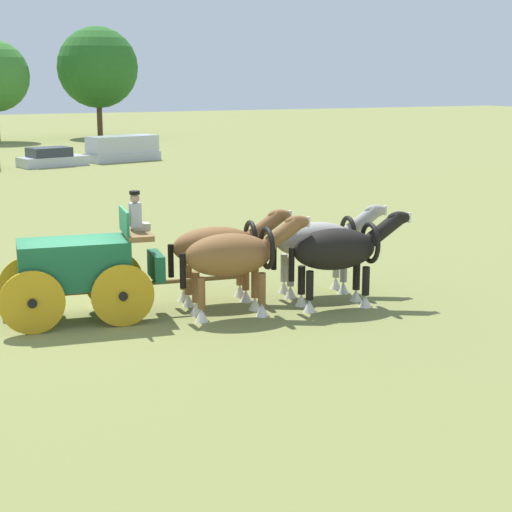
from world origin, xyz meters
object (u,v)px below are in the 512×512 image
(show_wagon, at_px, (80,266))
(draft_horse_rear_near, at_px, (220,248))
(draft_horse_lead_off, at_px, (339,251))
(parked_vehicle_e, at_px, (52,158))
(draft_horse_lead_near, at_px, (320,241))
(parked_vehicle_f, at_px, (123,149))
(draft_horse_rear_off, at_px, (234,257))

(show_wagon, relative_size, draft_horse_rear_near, 1.79)
(draft_horse_lead_off, distance_m, parked_vehicle_e, 35.07)
(draft_horse_lead_near, height_order, draft_horse_lead_off, draft_horse_lead_off)
(draft_horse_lead_near, height_order, parked_vehicle_f, draft_horse_lead_near)
(show_wagon, bearing_deg, parked_vehicle_e, 78.72)
(show_wagon, height_order, parked_vehicle_f, show_wagon)
(draft_horse_lead_off, xyz_separation_m, parked_vehicle_f, (5.84, 36.40, -0.56))
(draft_horse_lead_near, bearing_deg, parked_vehicle_f, 80.91)
(draft_horse_rear_near, distance_m, parked_vehicle_e, 33.53)
(parked_vehicle_e, distance_m, parked_vehicle_f, 5.17)
(parked_vehicle_e, bearing_deg, draft_horse_lead_near, -91.09)
(draft_horse_rear_near, bearing_deg, draft_horse_lead_off, -35.44)
(draft_horse_rear_near, xyz_separation_m, parked_vehicle_e, (3.22, 33.36, -0.84))
(draft_horse_rear_near, distance_m, parked_vehicle_f, 35.68)
(draft_horse_lead_near, bearing_deg, parked_vehicle_e, 88.91)
(draft_horse_rear_near, bearing_deg, draft_horse_lead_near, -8.80)
(draft_horse_rear_off, height_order, draft_horse_lead_near, draft_horse_rear_off)
(parked_vehicle_e, bearing_deg, parked_vehicle_f, 15.23)
(draft_horse_rear_off, distance_m, parked_vehicle_f, 36.97)
(show_wagon, bearing_deg, parked_vehicle_f, 71.49)
(show_wagon, xyz_separation_m, parked_vehicle_e, (6.68, 33.48, -0.74))
(parked_vehicle_f, bearing_deg, parked_vehicle_e, -164.77)
(show_wagon, bearing_deg, draft_horse_rear_near, 1.93)
(show_wagon, distance_m, draft_horse_rear_off, 3.46)
(show_wagon, distance_m, draft_horse_lead_near, 6.05)
(draft_horse_rear_near, relative_size, draft_horse_rear_off, 1.01)
(draft_horse_lead_near, bearing_deg, draft_horse_rear_near, 171.20)
(draft_horse_lead_near, bearing_deg, draft_horse_lead_off, -99.53)
(parked_vehicle_e, xyz_separation_m, parked_vehicle_f, (4.98, 1.36, 0.30))
(draft_horse_lead_off, relative_size, parked_vehicle_f, 0.61)
(parked_vehicle_f, bearing_deg, draft_horse_rear_near, -103.29)
(parked_vehicle_e, height_order, parked_vehicle_f, parked_vehicle_f)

